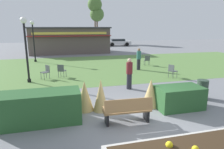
{
  "coord_description": "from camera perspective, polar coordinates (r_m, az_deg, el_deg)",
  "views": [
    {
      "loc": [
        -2.58,
        -6.46,
        3.33
      ],
      "look_at": [
        -0.16,
        2.88,
        1.03
      ],
      "focal_mm": 32.4,
      "sensor_mm": 36.0,
      "label": 1
    }
  ],
  "objects": [
    {
      "name": "lawn_patch",
      "position": [
        17.28,
        -5.67,
        2.24
      ],
      "size": [
        36.0,
        12.0,
        0.01
      ],
      "primitive_type": "cube",
      "color": "#5B8442",
      "rests_on": "ground_plane"
    },
    {
      "name": "ornamental_grass_behind_left",
      "position": [
        8.12,
        -3.23,
        -6.1
      ],
      "size": [
        0.6,
        0.6,
        1.24
      ],
      "primitive_type": "cone",
      "color": "tan",
      "rests_on": "ground_plane"
    },
    {
      "name": "ornamental_grass_behind_far",
      "position": [
        8.26,
        -3.14,
        -5.65
      ],
      "size": [
        0.55,
        0.55,
        1.27
      ],
      "primitive_type": "cone",
      "color": "tan",
      "rests_on": "ground_plane"
    },
    {
      "name": "ornamental_grass_behind_right",
      "position": [
        8.72,
        10.86,
        -5.14
      ],
      "size": [
        0.74,
        0.74,
        1.19
      ],
      "primitive_type": "cone",
      "color": "tan",
      "rests_on": "ground_plane"
    },
    {
      "name": "cafe_chair_center",
      "position": [
        13.92,
        16.61,
        1.22
      ],
      "size": [
        0.57,
        0.57,
        0.89
      ],
      "color": "#4C5156",
      "rests_on": "ground_plane"
    },
    {
      "name": "lamppost_mid",
      "position": [
        13.03,
        -23.23,
        8.44
      ],
      "size": [
        0.36,
        0.36,
        3.86
      ],
      "color": "black",
      "rests_on": "ground_plane"
    },
    {
      "name": "tree_left_bg",
      "position": [
        41.75,
        -4.89,
        18.95
      ],
      "size": [
        2.8,
        2.8,
        8.9
      ],
      "color": "brown",
      "rests_on": "ground_plane"
    },
    {
      "name": "food_kiosk",
      "position": [
        26.82,
        -11.79,
        9.52
      ],
      "size": [
        9.93,
        4.66,
        3.27
      ],
      "color": "#594C47",
      "rests_on": "ground_plane"
    },
    {
      "name": "cafe_chair_north",
      "position": [
        17.91,
        9.86,
        4.2
      ],
      "size": [
        0.52,
        0.52,
        0.89
      ],
      "color": "#4C5156",
      "rests_on": "ground_plane"
    },
    {
      "name": "person_strolling",
      "position": [
        15.95,
        7.55,
        4.38
      ],
      "size": [
        0.34,
        0.34,
        1.69
      ],
      "rotation": [
        0.0,
        0.0,
        2.87
      ],
      "color": "#23232D",
      "rests_on": "ground_plane"
    },
    {
      "name": "tree_right_bg",
      "position": [
        41.95,
        -4.27,
        16.5
      ],
      "size": [
        2.8,
        2.8,
        7.08
      ],
      "color": "brown",
      "rests_on": "ground_plane"
    },
    {
      "name": "hedge_left",
      "position": [
        7.57,
        -19.62,
        -8.84
      ],
      "size": [
        2.79,
        1.1,
        1.13
      ],
      "primitive_type": "cube",
      "color": "#28562B",
      "rests_on": "ground_plane"
    },
    {
      "name": "park_bench",
      "position": [
        7.18,
        4.4,
        -10.05
      ],
      "size": [
        1.72,
        0.58,
        0.95
      ],
      "color": "#9E7547",
      "rests_on": "ground_plane"
    },
    {
      "name": "lamppost_far",
      "position": [
        20.71,
        -21.33,
        10.06
      ],
      "size": [
        0.36,
        0.36,
        3.86
      ],
      "color": "black",
      "rests_on": "ground_plane"
    },
    {
      "name": "person_standing",
      "position": [
        10.93,
        4.91,
        0.29
      ],
      "size": [
        0.34,
        0.34,
        1.69
      ],
      "rotation": [
        0.0,
        0.0,
        2.98
      ],
      "color": "#23232D",
      "rests_on": "ground_plane"
    },
    {
      "name": "ornamental_grass_behind_center",
      "position": [
        8.25,
        -7.74,
        -5.96
      ],
      "size": [
        0.71,
        0.71,
        1.23
      ],
      "primitive_type": "cone",
      "color": "tan",
      "rests_on": "ground_plane"
    },
    {
      "name": "parked_car_east_slot",
      "position": [
        36.2,
        1.84,
        9.14
      ],
      "size": [
        4.35,
        2.36,
        1.2
      ],
      "color": "silver",
      "rests_on": "ground_plane"
    },
    {
      "name": "parked_car_center_slot",
      "position": [
        35.19,
        -5.36,
        8.97
      ],
      "size": [
        4.29,
        2.23,
        1.2
      ],
      "color": "#2D6638",
      "rests_on": "ground_plane"
    },
    {
      "name": "cafe_chair_east",
      "position": [
        13.84,
        -14.08,
        1.31
      ],
      "size": [
        0.58,
        0.58,
        0.89
      ],
      "color": "#4C5156",
      "rests_on": "ground_plane"
    },
    {
      "name": "cafe_chair_west",
      "position": [
        13.75,
        -18.09,
        0.97
      ],
      "size": [
        0.61,
        0.61,
        0.89
      ],
      "color": "#4C5156",
      "rests_on": "ground_plane"
    },
    {
      "name": "parked_car_west_slot",
      "position": [
        34.74,
        -14.31,
        8.56
      ],
      "size": [
        4.21,
        2.07,
        1.2
      ],
      "color": "#B7BABF",
      "rests_on": "ground_plane"
    },
    {
      "name": "ground_plane",
      "position": [
        7.71,
        6.69,
        -12.3
      ],
      "size": [
        80.0,
        80.0,
        0.0
      ],
      "primitive_type": "plane",
      "color": "slate"
    },
    {
      "name": "trash_bin",
      "position": [
        10.45,
        24.11,
        -3.82
      ],
      "size": [
        0.52,
        0.52,
        0.9
      ],
      "primitive_type": "cylinder",
      "color": "#2D4233",
      "rests_on": "ground_plane"
    },
    {
      "name": "hedge_right",
      "position": [
        8.87,
        18.37,
        -6.18
      ],
      "size": [
        1.89,
        1.1,
        0.93
      ],
      "primitive_type": "cube",
      "color": "#28562B",
      "rests_on": "ground_plane"
    }
  ]
}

